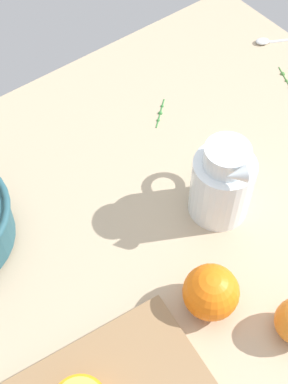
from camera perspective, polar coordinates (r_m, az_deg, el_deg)
ground_plane at (r=95.31cm, az=-0.89°, el=-3.81°), size 118.53×84.13×3.00cm
juice_pitcher at (r=91.82cm, az=8.14°, el=0.66°), size 10.49×14.69×16.66cm
loose_orange_2 at (r=83.42cm, az=7.02°, el=-10.49°), size 8.71×8.71×8.71cm
spoon at (r=130.77cm, az=14.02°, el=15.31°), size 15.01×8.90×1.00cm
herb_sprig_0 at (r=121.29cm, az=14.78°, el=11.43°), size 3.95×8.23×0.99cm
herb_sprig_1 at (r=110.41cm, az=1.73°, el=8.37°), size 6.41×5.50×0.90cm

